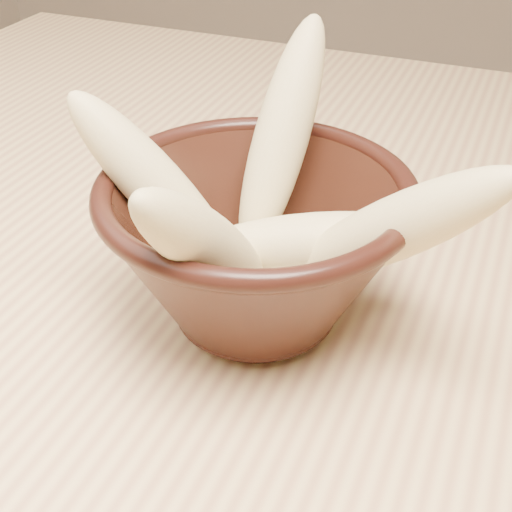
% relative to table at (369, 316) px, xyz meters
% --- Properties ---
extents(table, '(1.20, 0.80, 0.75)m').
position_rel_table_xyz_m(table, '(0.00, 0.00, 0.00)').
color(table, '#E3BE7D').
rests_on(table, ground).
extents(bowl, '(0.19, 0.19, 0.10)m').
position_rel_table_xyz_m(bowl, '(-0.05, -0.13, 0.14)').
color(bowl, black).
rests_on(bowl, table).
extents(milk_puddle, '(0.10, 0.10, 0.01)m').
position_rel_table_xyz_m(milk_puddle, '(-0.05, -0.13, 0.11)').
color(milk_puddle, beige).
rests_on(milk_puddle, bowl).
extents(banana_upright, '(0.05, 0.11, 0.15)m').
position_rel_table_xyz_m(banana_upright, '(-0.05, -0.07, 0.18)').
color(banana_upright, '#CDB879').
rests_on(banana_upright, bowl).
extents(banana_left, '(0.12, 0.05, 0.13)m').
position_rel_table_xyz_m(banana_left, '(-0.10, -0.14, 0.17)').
color(banana_left, '#CDB879').
rests_on(banana_left, bowl).
extents(banana_right, '(0.15, 0.06, 0.13)m').
position_rel_table_xyz_m(banana_right, '(0.03, -0.13, 0.17)').
color(banana_right, '#CDB879').
rests_on(banana_right, bowl).
extents(banana_across, '(0.15, 0.09, 0.05)m').
position_rel_table_xyz_m(banana_across, '(-0.02, -0.12, 0.14)').
color(banana_across, '#CDB879').
rests_on(banana_across, bowl).
extents(banana_front, '(0.05, 0.13, 0.13)m').
position_rel_table_xyz_m(banana_front, '(-0.05, -0.18, 0.17)').
color(banana_front, '#CDB879').
rests_on(banana_front, bowl).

